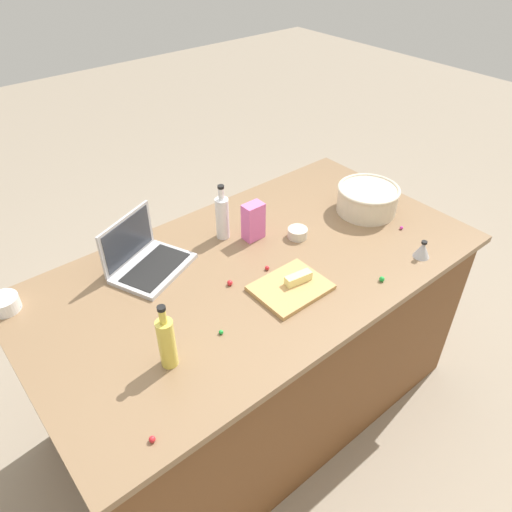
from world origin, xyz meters
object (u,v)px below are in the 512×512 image
Objects in this scene: mixing_bowl_large at (367,199)px; ramekin_small at (298,233)px; butter_stick_left at (298,278)px; ramekin_medium at (4,304)px; laptop at (145,258)px; kitchen_timer at (423,249)px; cutting_board at (291,288)px; bottle_vinegar at (222,217)px; bottle_oil at (167,342)px; candy_bag at (253,221)px.

mixing_bowl_large reaches higher than ramekin_small.
butter_stick_left is 1.00× the size of ramekin_medium.
laptop reaches higher than kitchen_timer.
kitchen_timer is (-0.57, 0.20, 0.03)m from cutting_board.
bottle_vinegar is (-0.37, 0.02, 0.06)m from laptop.
mixing_bowl_large is 0.65m from butter_stick_left.
bottle_oil reaches higher than candy_bag.
cutting_board is 0.60m from kitchen_timer.
bottle_vinegar is at bearing -42.74° from candy_bag.
ramekin_small is at bearing -7.10° from mixing_bowl_large.
bottle_oil is 1.13m from kitchen_timer.
bottle_oil is 0.56m from cutting_board.
candy_bag is at bearing 167.15° from ramekin_medium.
candy_bag reaches higher than cutting_board.
kitchen_timer is (0.10, 0.38, -0.03)m from mixing_bowl_large.
butter_stick_left is at bearing 147.50° from ramekin_medium.
kitchen_timer is at bearing 159.64° from butter_stick_left.
laptop is 1.48× the size of bottle_oil.
bottle_vinegar reaches higher than mixing_bowl_large.
laptop is 0.60m from cutting_board.
butter_stick_left is (0.63, 0.19, -0.03)m from mixing_bowl_large.
bottle_vinegar is 0.14m from candy_bag.
ramekin_medium is 0.65× the size of candy_bag.
ramekin_small is at bearing -133.11° from butter_stick_left.
ramekin_medium is (1.14, -0.35, 0.01)m from ramekin_small.
cutting_board is 0.35m from ramekin_small.
bottle_oil is 3.26× the size of kitchen_timer.
ramekin_medium is (0.89, -0.14, -0.08)m from bottle_vinegar.
laptop is 1.07m from mixing_bowl_large.
mixing_bowl_large is 0.71m from bottle_vinegar.
butter_stick_left is at bearing 130.22° from laptop.
candy_bag reaches higher than kitchen_timer.
ramekin_small is at bearing 159.30° from laptop.
kitchen_timer is (-0.56, 0.65, -0.07)m from bottle_vinegar.
candy_bag reaches higher than ramekin_small.
candy_bag is at bearing -17.24° from mixing_bowl_large.
cutting_board is at bearing 73.07° from candy_bag.
laptop is at bearing -35.81° from kitchen_timer.
mixing_bowl_large is 3.34× the size of ramekin_small.
ramekin_medium is at bearing -14.45° from mixing_bowl_large.
butter_stick_left and ramekin_medium have the same top height.
candy_bag is (-0.07, -0.36, 0.05)m from butter_stick_left.
bottle_vinegar is at bearing 176.50° from laptop.
ramekin_medium is (0.88, -0.59, 0.02)m from cutting_board.
butter_stick_left is 1.26× the size of ramekin_small.
bottle_vinegar is at bearing -40.34° from ramekin_small.
butter_stick_left is 0.37m from candy_bag.
butter_stick_left is 0.33m from ramekin_small.
laptop is at bearing -20.70° from ramekin_small.
cutting_board is at bearing 42.27° from ramekin_small.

